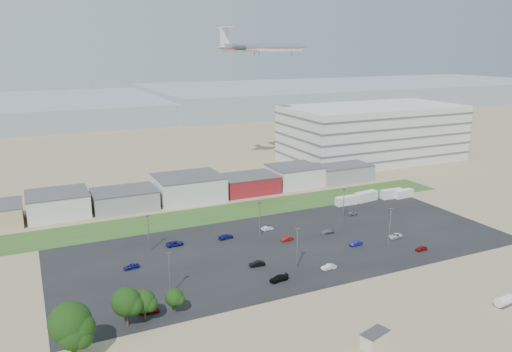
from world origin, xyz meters
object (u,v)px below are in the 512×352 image
parked_car_8 (353,213)px  parked_car_12 (327,231)px  parked_car_2 (421,248)px  parked_car_13 (329,267)px  parked_car_3 (279,278)px  storage_tank_nw (504,301)px  parked_car_6 (226,237)px  airliner (263,48)px  parked_car_10 (149,310)px  tree_far_left (71,327)px  parked_car_0 (395,236)px  parked_car_7 (287,239)px  parked_car_4 (257,264)px  portable_shed (375,339)px  parked_car_9 (175,244)px  box_trailer_a (346,201)px  parked_car_5 (131,266)px  parked_car_1 (356,243)px  parked_car_11 (267,228)px

parked_car_8 → parked_car_12: parked_car_12 is taller
parked_car_2 → parked_car_13: (-27.77, 0.64, 0.05)m
parked_car_3 → parked_car_12: size_ratio=1.14×
storage_tank_nw → parked_car_6: size_ratio=0.93×
airliner → parked_car_3: 123.86m
parked_car_2 → parked_car_10: (-70.75, -1.15, 0.02)m
airliner → parked_car_13: size_ratio=11.67×
parked_car_8 → parked_car_13: 41.24m
storage_tank_nw → parked_car_2: storage_tank_nw is taller
tree_far_left → airliner: size_ratio=0.26×
parked_car_3 → parked_car_12: parked_car_3 is taller
storage_tank_nw → parked_car_0: size_ratio=0.90×
storage_tank_nw → tree_far_left: size_ratio=0.35×
parked_car_7 → parked_car_13: parked_car_13 is taller
tree_far_left → parked_car_4: bearing=24.1°
airliner → parked_car_0: bearing=-94.6°
portable_shed → parked_car_2: size_ratio=1.60×
tree_far_left → parked_car_9: size_ratio=2.51×
storage_tank_nw → parked_car_10: size_ratio=0.98×
parked_car_3 → box_trailer_a: bearing=124.8°
box_trailer_a → parked_car_4: size_ratio=1.98×
tree_far_left → parked_car_5: size_ratio=3.14×
parked_car_0 → parked_car_3: size_ratio=0.97×
parked_car_13 → parked_car_4: bearing=-120.3°
parked_car_8 → parked_car_9: bearing=85.3°
parked_car_10 → parked_car_12: parked_car_10 is taller
parked_car_1 → parked_car_6: parked_car_6 is taller
storage_tank_nw → parked_car_11: bearing=112.2°
parked_car_1 → parked_car_2: (13.28, -9.90, -0.04)m
box_trailer_a → parked_car_6: box_trailer_a is taller
portable_shed → parked_car_4: 38.62m
parked_car_1 → parked_car_11: bearing=-145.0°
tree_far_left → parked_car_12: tree_far_left is taller
parked_car_6 → parked_car_9: (-14.08, 1.08, 0.01)m
airliner → parked_car_4: airliner is taller
parked_car_0 → parked_car_5: bearing=-105.7°
portable_shed → parked_car_6: size_ratio=1.25×
airliner → parked_car_4: 116.85m
tree_far_left → parked_car_1: 75.38m
parked_car_3 → parked_car_9: (-15.36, 29.73, -0.02)m
parked_car_2 → parked_car_9: 64.06m
portable_shed → parked_car_1: (24.35, 38.85, -0.73)m
storage_tank_nw → parked_car_13: size_ratio=1.06×
parked_car_9 → parked_car_10: (-14.17, -31.19, -0.04)m
parked_car_7 → parked_car_10: parked_car_10 is taller
tree_far_left → parked_car_11: tree_far_left is taller
parked_car_6 → parked_car_7: size_ratio=1.21×
parked_car_7 → parked_car_12: bearing=84.2°
parked_car_7 → tree_far_left: bearing=-68.4°
airliner → parked_car_13: bearing=-109.1°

